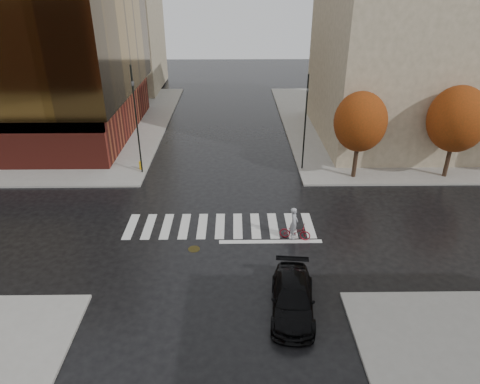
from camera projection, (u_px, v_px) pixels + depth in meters
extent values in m
plane|color=black|center=(220.00, 230.00, 26.02)|extent=(120.00, 120.00, 0.00)
cube|color=gray|center=(24.00, 124.00, 44.47)|extent=(30.00, 30.00, 0.15)
cube|color=gray|center=(425.00, 122.00, 44.98)|extent=(30.00, 30.00, 0.15)
cube|color=silver|center=(220.00, 226.00, 26.47)|extent=(12.00, 3.00, 0.01)
cube|color=gray|center=(418.00, 36.00, 37.26)|extent=(16.00, 16.00, 18.00)
cube|color=gray|center=(101.00, 9.00, 54.26)|extent=(14.00, 12.00, 20.00)
cylinder|color=black|center=(355.00, 159.00, 32.05)|extent=(0.32, 0.32, 2.80)
ellipsoid|color=#8F320D|center=(360.00, 122.00, 30.73)|extent=(3.80, 3.80, 4.37)
cylinder|color=black|center=(448.00, 159.00, 32.13)|extent=(0.32, 0.32, 2.80)
ellipsoid|color=#8F320D|center=(457.00, 119.00, 30.74)|extent=(4.20, 4.20, 4.83)
imported|color=black|center=(293.00, 298.00, 19.52)|extent=(2.43, 4.95, 1.38)
imported|color=maroon|center=(295.00, 232.00, 24.97)|extent=(1.91, 1.06, 0.95)
imported|color=#96989E|center=(294.00, 223.00, 24.69)|extent=(0.62, 0.80, 1.93)
cylinder|color=black|center=(137.00, 121.00, 31.55)|extent=(0.12, 0.12, 8.17)
imported|color=black|center=(132.00, 81.00, 30.22)|extent=(0.21, 0.18, 1.02)
cylinder|color=black|center=(305.00, 123.00, 32.39)|extent=(0.12, 0.12, 7.40)
imported|color=black|center=(308.00, 88.00, 31.18)|extent=(0.20, 0.22, 0.92)
cylinder|color=#EEAE0E|center=(141.00, 166.00, 33.73)|extent=(0.23, 0.23, 0.58)
sphere|color=#EEAE0E|center=(140.00, 162.00, 33.60)|extent=(0.25, 0.25, 0.25)
cylinder|color=#403716|center=(194.00, 249.00, 24.22)|extent=(0.86, 0.86, 0.01)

